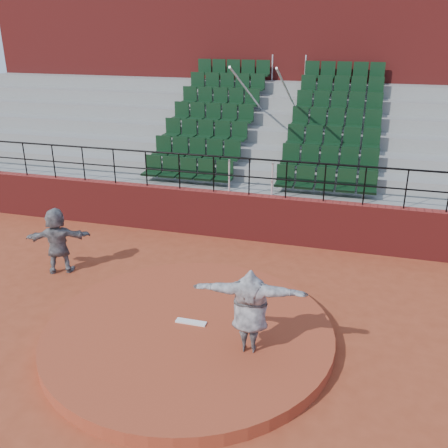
{
  "coord_description": "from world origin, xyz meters",
  "views": [
    {
      "loc": [
        2.84,
        -7.59,
        5.61
      ],
      "look_at": [
        0.0,
        2.5,
        1.4
      ],
      "focal_mm": 40.0,
      "sensor_mm": 36.0,
      "label": 1
    }
  ],
  "objects": [
    {
      "name": "pitchers_mound",
      "position": [
        0.0,
        0.0,
        0.12
      ],
      "size": [
        5.5,
        5.5,
        0.25
      ],
      "primitive_type": "cylinder",
      "color": "#9F3D23",
      "rests_on": "ground"
    },
    {
      "name": "ground",
      "position": [
        0.0,
        0.0,
        0.0
      ],
      "size": [
        90.0,
        90.0,
        0.0
      ],
      "primitive_type": "plane",
      "color": "#983D22",
      "rests_on": "ground"
    },
    {
      "name": "fielder",
      "position": [
        -3.93,
        1.81,
        0.82
      ],
      "size": [
        1.58,
        1.04,
        1.63
      ],
      "primitive_type": "imported",
      "rotation": [
        0.0,
        0.0,
        3.55
      ],
      "color": "black",
      "rests_on": "ground"
    },
    {
      "name": "pitching_rubber",
      "position": [
        0.0,
        0.15,
        0.27
      ],
      "size": [
        0.6,
        0.15,
        0.03
      ],
      "primitive_type": "cube",
      "color": "white",
      "rests_on": "pitchers_mound"
    },
    {
      "name": "press_box_facade",
      "position": [
        0.0,
        12.6,
        3.55
      ],
      "size": [
        24.0,
        3.0,
        7.1
      ],
      "primitive_type": "cube",
      "color": "maroon",
      "rests_on": "ground"
    },
    {
      "name": "wall_railing",
      "position": [
        0.0,
        5.0,
        2.03
      ],
      "size": [
        24.04,
        0.05,
        1.03
      ],
      "color": "black",
      "rests_on": "boundary_wall"
    },
    {
      "name": "boundary_wall",
      "position": [
        0.0,
        5.0,
        0.65
      ],
      "size": [
        24.0,
        0.3,
        1.3
      ],
      "primitive_type": "cube",
      "color": "maroon",
      "rests_on": "ground"
    },
    {
      "name": "pitcher",
      "position": [
        1.27,
        -0.35,
        1.04
      ],
      "size": [
        1.98,
        0.74,
        1.58
      ],
      "primitive_type": "imported",
      "rotation": [
        0.0,
        0.0,
        3.25
      ],
      "color": "black",
      "rests_on": "pitchers_mound"
    },
    {
      "name": "seating_deck",
      "position": [
        0.0,
        8.65,
        1.43
      ],
      "size": [
        24.0,
        5.97,
        4.63
      ],
      "color": "gray",
      "rests_on": "ground"
    }
  ]
}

